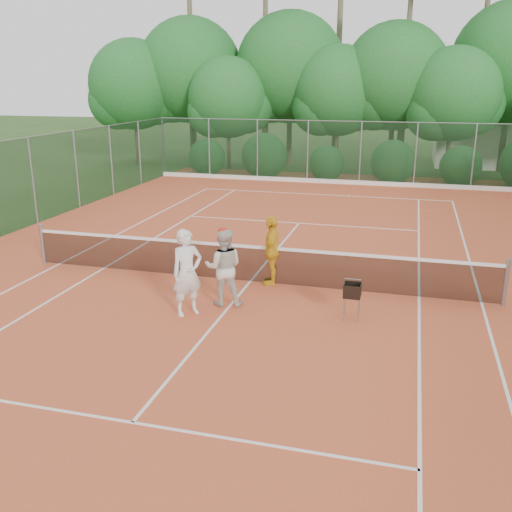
{
  "coord_description": "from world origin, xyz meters",
  "views": [
    {
      "loc": [
        3.7,
        -13.0,
        4.87
      ],
      "look_at": [
        0.48,
        -1.2,
        1.1
      ],
      "focal_mm": 40.0,
      "sensor_mm": 36.0,
      "label": 1
    }
  ],
  "objects": [
    {
      "name": "player_white",
      "position": [
        -0.73,
        -2.31,
        0.96
      ],
      "size": [
        0.8,
        0.81,
        1.88
      ],
      "primitive_type": "imported",
      "rotation": [
        0.0,
        0.0,
        0.81
      ],
      "color": "white",
      "rests_on": "clay_court"
    },
    {
      "name": "stray_ball_c",
      "position": [
        4.4,
        9.48,
        0.05
      ],
      "size": [
        0.07,
        0.07,
        0.07
      ],
      "primitive_type": "sphere",
      "color": "#C3CF30",
      "rests_on": "clay_court"
    },
    {
      "name": "tennis_net",
      "position": [
        0.0,
        0.0,
        0.53
      ],
      "size": [
        11.97,
        0.1,
        1.1
      ],
      "color": "gray",
      "rests_on": "clay_court"
    },
    {
      "name": "fence_back",
      "position": [
        0.0,
        15.0,
        1.52
      ],
      "size": [
        18.07,
        0.07,
        3.0
      ],
      "color": "#19381E",
      "rests_on": "clay_court"
    },
    {
      "name": "stray_ball_a",
      "position": [
        -2.17,
        10.22,
        0.05
      ],
      "size": [
        0.07,
        0.07,
        0.07
      ],
      "primitive_type": "sphere",
      "color": "#B7CA2F",
      "rests_on": "clay_court"
    },
    {
      "name": "stray_ball_b",
      "position": [
        1.14,
        11.93,
        0.05
      ],
      "size": [
        0.07,
        0.07,
        0.07
      ],
      "primitive_type": "sphere",
      "color": "#C0D030",
      "rests_on": "clay_court"
    },
    {
      "name": "ground",
      "position": [
        0.0,
        0.0,
        0.0
      ],
      "size": [
        120.0,
        120.0,
        0.0
      ],
      "primitive_type": "plane",
      "color": "#284719",
      "rests_on": "ground"
    },
    {
      "name": "player_center_grp",
      "position": [
        -0.15,
        -1.59,
        0.91
      ],
      "size": [
        0.99,
        0.85,
        1.79
      ],
      "color": "beige",
      "rests_on": "clay_court"
    },
    {
      "name": "tropical_treeline",
      "position": [
        1.43,
        20.22,
        5.11
      ],
      "size": [
        32.1,
        8.49,
        15.03
      ],
      "color": "brown",
      "rests_on": "ground"
    },
    {
      "name": "court_markings",
      "position": [
        0.0,
        0.0,
        0.02
      ],
      "size": [
        11.03,
        23.83,
        0.01
      ],
      "color": "white",
      "rests_on": "clay_court"
    },
    {
      "name": "player_yellow",
      "position": [
        0.55,
        0.04,
        0.88
      ],
      "size": [
        0.55,
        1.06,
        1.73
      ],
      "primitive_type": "imported",
      "rotation": [
        0.0,
        0.0,
        -1.44
      ],
      "color": "gold",
      "rests_on": "clay_court"
    },
    {
      "name": "clay_court",
      "position": [
        0.0,
        0.0,
        0.01
      ],
      "size": [
        18.0,
        36.0,
        0.02
      ],
      "primitive_type": "cube",
      "color": "#CE562F",
      "rests_on": "ground"
    },
    {
      "name": "club_building",
      "position": [
        9.0,
        24.0,
        1.5
      ],
      "size": [
        8.0,
        5.0,
        3.0
      ],
      "primitive_type": "cube",
      "color": "beige",
      "rests_on": "ground"
    },
    {
      "name": "ball_hopper",
      "position": [
        2.71,
        -1.65,
        0.64
      ],
      "size": [
        0.34,
        0.34,
        0.79
      ],
      "rotation": [
        0.0,
        0.0,
        0.32
      ],
      "color": "gray",
      "rests_on": "clay_court"
    }
  ]
}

